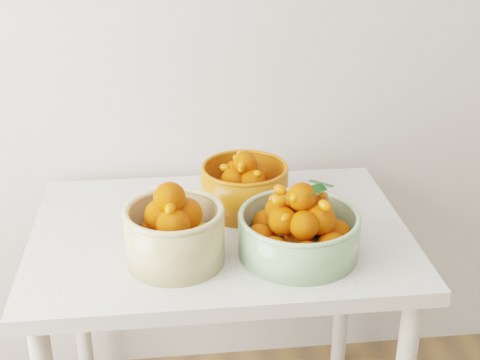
# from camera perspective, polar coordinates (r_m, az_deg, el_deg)

# --- Properties ---
(table) EXTENTS (1.00, 0.70, 0.75)m
(table) POSITION_cam_1_polar(r_m,az_deg,el_deg) (1.84, -1.69, -6.83)
(table) COLOR silver
(table) RESTS_ON ground
(bowl_cream) EXTENTS (0.30, 0.30, 0.21)m
(bowl_cream) POSITION_cam_1_polar(r_m,az_deg,el_deg) (1.62, -5.60, -4.44)
(bowl_cream) COLOR tan
(bowl_cream) RESTS_ON table
(bowl_green) EXTENTS (0.36, 0.36, 0.19)m
(bowl_green) POSITION_cam_1_polar(r_m,az_deg,el_deg) (1.66, 5.06, -4.20)
(bowl_green) COLOR #8CB381
(bowl_green) RESTS_ON table
(bowl_orange) EXTENTS (0.31, 0.31, 0.18)m
(bowl_orange) POSITION_cam_1_polar(r_m,az_deg,el_deg) (1.86, 0.42, -0.52)
(bowl_orange) COLOR #C1520D
(bowl_orange) RESTS_ON table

